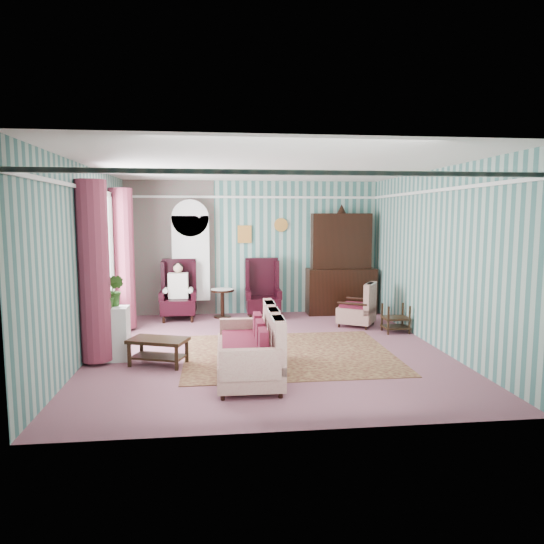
{
  "coord_description": "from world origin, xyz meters",
  "views": [
    {
      "loc": [
        -0.79,
        -7.58,
        2.14
      ],
      "look_at": [
        0.14,
        0.6,
        1.19
      ],
      "focal_mm": 32.0,
      "sensor_mm": 36.0,
      "label": 1
    }
  ],
  "objects": [
    {
      "name": "floor",
      "position": [
        0.0,
        0.0,
        0.0
      ],
      "size": [
        6.0,
        6.0,
        0.0
      ],
      "primitive_type": "plane",
      "color": "#844D5B",
      "rests_on": "ground"
    },
    {
      "name": "room_shell",
      "position": [
        -0.62,
        0.18,
        2.01
      ],
      "size": [
        5.53,
        6.02,
        2.91
      ],
      "color": "#396963",
      "rests_on": "ground"
    },
    {
      "name": "bookcase",
      "position": [
        -1.35,
        2.84,
        1.12
      ],
      "size": [
        0.8,
        0.28,
        2.24
      ],
      "primitive_type": "cube",
      "color": "white",
      "rests_on": "floor"
    },
    {
      "name": "dresser_hutch",
      "position": [
        1.9,
        2.72,
        1.18
      ],
      "size": [
        1.5,
        0.56,
        2.36
      ],
      "primitive_type": "cube",
      "color": "black",
      "rests_on": "floor"
    },
    {
      "name": "wingback_left",
      "position": [
        -1.6,
        2.45,
        0.62
      ],
      "size": [
        0.76,
        0.8,
        1.25
      ],
      "primitive_type": "cube",
      "color": "black",
      "rests_on": "floor"
    },
    {
      "name": "wingback_right",
      "position": [
        0.15,
        2.45,
        0.62
      ],
      "size": [
        0.76,
        0.8,
        1.25
      ],
      "primitive_type": "cube",
      "color": "black",
      "rests_on": "floor"
    },
    {
      "name": "seated_woman",
      "position": [
        -1.6,
        2.45,
        0.59
      ],
      "size": [
        0.44,
        0.4,
        1.18
      ],
      "primitive_type": null,
      "color": "beige",
      "rests_on": "floor"
    },
    {
      "name": "round_side_table",
      "position": [
        -0.7,
        2.6,
        0.3
      ],
      "size": [
        0.5,
        0.5,
        0.6
      ],
      "primitive_type": "cylinder",
      "color": "black",
      "rests_on": "floor"
    },
    {
      "name": "nest_table",
      "position": [
        2.47,
        0.9,
        0.27
      ],
      "size": [
        0.45,
        0.38,
        0.54
      ],
      "primitive_type": "cube",
      "color": "black",
      "rests_on": "floor"
    },
    {
      "name": "plant_stand",
      "position": [
        -2.4,
        -0.3,
        0.4
      ],
      "size": [
        0.55,
        0.35,
        0.8
      ],
      "primitive_type": "cube",
      "color": "white",
      "rests_on": "floor"
    },
    {
      "name": "rug",
      "position": [
        0.3,
        -0.3,
        0.01
      ],
      "size": [
        3.2,
        2.6,
        0.01
      ],
      "primitive_type": "cube",
      "color": "#4B2119",
      "rests_on": "floor"
    },
    {
      "name": "sofa",
      "position": [
        -0.4,
        -1.28,
        0.52
      ],
      "size": [
        1.05,
        1.84,
        1.04
      ],
      "primitive_type": "cube",
      "rotation": [
        0.0,
        0.0,
        1.56
      ],
      "color": "beige",
      "rests_on": "floor"
    },
    {
      "name": "floral_armchair",
      "position": [
        1.9,
        1.5,
        0.53
      ],
      "size": [
        1.01,
        1.0,
        1.06
      ],
      "primitive_type": "cube",
      "rotation": [
        0.0,
        0.0,
        1.02
      ],
      "color": "#C1BC96",
      "rests_on": "floor"
    },
    {
      "name": "coffee_table",
      "position": [
        -1.66,
        -0.62,
        0.19
      ],
      "size": [
        0.93,
        0.7,
        0.39
      ],
      "primitive_type": "cube",
      "rotation": [
        0.0,
        0.0,
        -0.34
      ],
      "color": "black",
      "rests_on": "floor"
    },
    {
      "name": "potted_plant_a",
      "position": [
        -2.4,
        -0.39,
        1.0
      ],
      "size": [
        0.42,
        0.38,
        0.39
      ],
      "primitive_type": "imported",
      "rotation": [
        0.0,
        0.0,
        0.24
      ],
      "color": "#28551A",
      "rests_on": "plant_stand"
    },
    {
      "name": "potted_plant_b",
      "position": [
        -2.31,
        -0.22,
        1.04
      ],
      "size": [
        0.32,
        0.29,
        0.47
      ],
      "primitive_type": "imported",
      "rotation": [
        0.0,
        0.0,
        -0.35
      ],
      "color": "#19521D",
      "rests_on": "plant_stand"
    },
    {
      "name": "potted_plant_c",
      "position": [
        -2.45,
        -0.2,
        1.01
      ],
      "size": [
        0.28,
        0.28,
        0.42
      ],
      "primitive_type": "imported",
      "rotation": [
        0.0,
        0.0,
        0.21
      ],
      "color": "#20531A",
      "rests_on": "plant_stand"
    }
  ]
}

